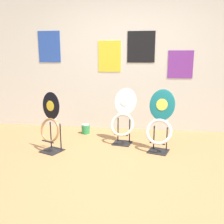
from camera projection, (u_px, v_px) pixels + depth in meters
name	position (u px, v px, depth m)	size (l,w,h in m)	color
ground_plane	(116.00, 175.00, 2.96)	(14.00, 14.00, 0.00)	#A37547
wall_back	(129.00, 61.00, 4.62)	(8.00, 0.07, 2.60)	silver
toilet_seat_display_white_plain	(123.00, 118.00, 3.99)	(0.43, 0.44, 0.87)	black
toilet_seat_display_jazz_black	(51.00, 124.00, 3.62)	(0.38, 0.37, 0.88)	black
toilet_seat_display_teal_sax	(160.00, 124.00, 3.63)	(0.45, 0.41, 0.91)	black
paint_can	(86.00, 129.00, 4.54)	(0.15, 0.15, 0.17)	#2D8E4C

